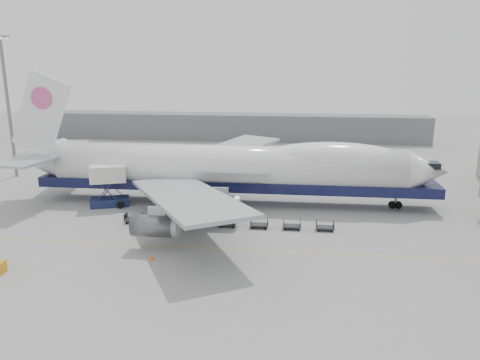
# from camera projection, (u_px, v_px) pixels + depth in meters

# --- Properties ---
(ground) EXTENTS (260.00, 260.00, 0.00)m
(ground) POSITION_uv_depth(u_px,v_px,m) (215.00, 230.00, 60.47)
(ground) COLOR gray
(ground) RESTS_ON ground
(apron_line) EXTENTS (60.00, 0.15, 0.01)m
(apron_line) POSITION_uv_depth(u_px,v_px,m) (206.00, 248.00, 54.70)
(apron_line) COLOR gold
(apron_line) RESTS_ON ground
(hangar) EXTENTS (110.00, 8.00, 7.00)m
(hangar) POSITION_uv_depth(u_px,v_px,m) (221.00, 127.00, 128.01)
(hangar) COLOR slate
(hangar) RESTS_ON ground
(floodlight_mast) EXTENTS (2.40, 2.40, 25.43)m
(floodlight_mast) POSITION_uv_depth(u_px,v_px,m) (7.00, 100.00, 84.66)
(floodlight_mast) COLOR slate
(floodlight_mast) RESTS_ON ground
(airliner) EXTENTS (67.00, 55.30, 19.98)m
(airliner) POSITION_uv_depth(u_px,v_px,m) (232.00, 167.00, 70.52)
(airliner) COLOR white
(airliner) RESTS_ON ground
(catering_truck) EXTENTS (6.19, 5.13, 6.24)m
(catering_truck) POSITION_uv_depth(u_px,v_px,m) (109.00, 183.00, 69.66)
(catering_truck) COLOR #19234D
(catering_truck) RESTS_ON ground
(traffic_cone) EXTENTS (0.43, 0.43, 0.63)m
(traffic_cone) POSITION_uv_depth(u_px,v_px,m) (152.00, 257.00, 51.41)
(traffic_cone) COLOR #FF550D
(traffic_cone) RESTS_ON ground
(dolly_0) EXTENTS (2.30, 1.35, 1.30)m
(dolly_0) POSITION_uv_depth(u_px,v_px,m) (134.00, 219.00, 62.98)
(dolly_0) COLOR #2D2D30
(dolly_0) RESTS_ON ground
(dolly_1) EXTENTS (2.30, 1.35, 1.30)m
(dolly_1) POSITION_uv_depth(u_px,v_px,m) (164.00, 220.00, 62.51)
(dolly_1) COLOR #2D2D30
(dolly_1) RESTS_ON ground
(dolly_2) EXTENTS (2.30, 1.35, 1.30)m
(dolly_2) POSITION_uv_depth(u_px,v_px,m) (195.00, 222.00, 62.03)
(dolly_2) COLOR #2D2D30
(dolly_2) RESTS_ON ground
(dolly_3) EXTENTS (2.30, 1.35, 1.30)m
(dolly_3) POSITION_uv_depth(u_px,v_px,m) (227.00, 223.00, 61.56)
(dolly_3) COLOR #2D2D30
(dolly_3) RESTS_ON ground
(dolly_4) EXTENTS (2.30, 1.35, 1.30)m
(dolly_4) POSITION_uv_depth(u_px,v_px,m) (259.00, 224.00, 61.08)
(dolly_4) COLOR #2D2D30
(dolly_4) RESTS_ON ground
(dolly_5) EXTENTS (2.30, 1.35, 1.30)m
(dolly_5) POSITION_uv_depth(u_px,v_px,m) (292.00, 225.00, 60.61)
(dolly_5) COLOR #2D2D30
(dolly_5) RESTS_ON ground
(dolly_6) EXTENTS (2.30, 1.35, 1.30)m
(dolly_6) POSITION_uv_depth(u_px,v_px,m) (325.00, 227.00, 60.13)
(dolly_6) COLOR #2D2D30
(dolly_6) RESTS_ON ground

